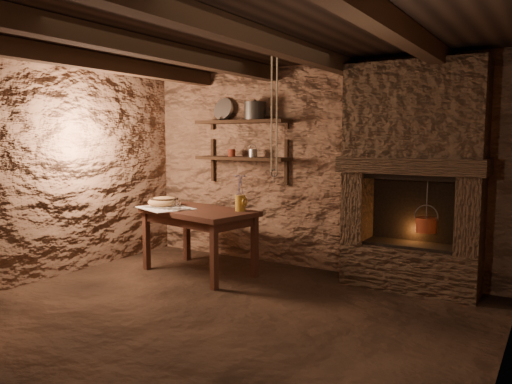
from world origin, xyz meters
The scene contains 24 objects.
floor centered at (0.00, 0.00, 0.00)m, with size 4.50×4.50×0.00m, color black.
back_wall centered at (0.00, 2.00, 1.20)m, with size 4.50×0.04×2.40m, color #523526.
left_wall centered at (-2.25, 0.00, 1.20)m, with size 0.04×4.00×2.40m, color #523526.
right_wall centered at (2.25, 0.00, 1.20)m, with size 0.04×4.00×2.40m, color #523526.
ceiling centered at (0.00, 0.00, 2.40)m, with size 4.50×4.00×0.04m, color black.
beam_far_left centered at (-1.50, 0.00, 2.31)m, with size 0.14×3.95×0.16m, color black.
beam_mid_left centered at (-0.50, 0.00, 2.31)m, with size 0.14×3.95×0.16m, color black.
beam_mid_right centered at (0.50, 0.00, 2.31)m, with size 0.14×3.95×0.16m, color black.
beam_far_right centered at (1.50, 0.00, 2.31)m, with size 0.14×3.95×0.16m, color black.
shelf_lower centered at (-0.85, 1.84, 1.30)m, with size 1.25×0.30×0.04m, color black.
shelf_upper centered at (-0.85, 1.84, 1.75)m, with size 1.25×0.30×0.04m, color black.
hearth centered at (1.25, 1.77, 1.23)m, with size 1.43×0.51×2.30m.
work_table centered at (-0.97, 1.10, 0.40)m, with size 1.42×0.97×0.74m.
linen_cloth centered at (-1.34, 0.97, 0.75)m, with size 0.61×0.49×0.01m, color silver.
pewter_cutlery_row centered at (-1.34, 0.95, 0.76)m, with size 0.51×0.20×0.01m, color gray, non-canonical shape.
drinking_glasses centered at (-1.32, 1.09, 0.79)m, with size 0.20×0.06×0.08m, color white, non-canonical shape.
stoneware_jug centered at (-0.49, 1.25, 0.92)m, with size 0.13×0.12×0.41m.
wooden_bowl centered at (-1.50, 1.13, 0.79)m, with size 0.38×0.38×0.14m, color #9F7544.
iron_stockpot centered at (-0.67, 1.84, 1.87)m, with size 0.26×0.26×0.19m, color #302E2A.
tin_pan centered at (-1.20, 1.94, 1.92)m, with size 0.29×0.29×0.04m, color #A8A8A3.
small_kettle centered at (-0.70, 1.84, 1.37)m, with size 0.14×0.11×0.15m, color #A8A8A3, non-canonical shape.
rusty_tin centered at (-1.01, 1.84, 1.37)m, with size 0.09×0.09×0.09m, color #5B1D12.
red_pot centered at (1.41, 1.72, 0.70)m, with size 0.23×0.21×0.54m.
hanging_ropes centered at (0.05, 1.05, 1.80)m, with size 0.08×0.08×1.20m, color beige, non-canonical shape.
Camera 1 is at (2.54, -3.33, 1.56)m, focal length 35.00 mm.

